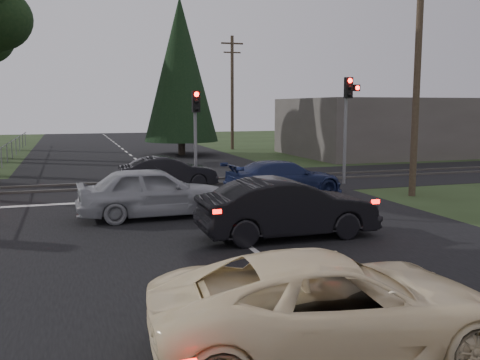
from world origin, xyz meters
name	(u,v)px	position (x,y,z in m)	size (l,w,h in m)	color
ground	(259,254)	(0.00, 0.00, 0.00)	(120.00, 120.00, 0.00)	#243317
road	(177,191)	(0.00, 10.00, 0.01)	(14.00, 100.00, 0.01)	black
rail_corridor	(168,184)	(0.00, 12.00, 0.01)	(120.00, 8.00, 0.01)	black
stop_line	(186,197)	(0.00, 8.20, 0.01)	(13.00, 0.35, 0.00)	silver
rail_near	(171,185)	(0.00, 11.20, 0.05)	(120.00, 0.12, 0.10)	#59544C
rail_far	(165,181)	(0.00, 12.80, 0.05)	(120.00, 0.12, 0.10)	#59544C
traffic_signal_right	(348,110)	(7.55, 9.47, 3.31)	(0.68, 0.48, 4.70)	slate
traffic_signal_center	(196,122)	(1.00, 10.68, 2.81)	(0.32, 0.48, 4.10)	slate
utility_pole_near	(417,72)	(8.50, 6.00, 4.73)	(1.80, 0.26, 9.00)	#4C3D2D
utility_pole_mid	(232,90)	(8.50, 30.00, 4.73)	(1.80, 0.26, 9.00)	#4C3D2D
utility_pole_far	(174,96)	(8.50, 55.00, 4.73)	(1.80, 0.26, 9.00)	#4C3D2D
conifer_tree	(180,70)	(3.50, 26.00, 5.99)	(5.20, 5.20, 11.00)	#473D33
fence_left	(5,165)	(-7.80, 22.50, 0.00)	(0.10, 36.00, 1.20)	slate
building_right	(390,127)	(18.00, 22.00, 2.00)	(14.00, 10.00, 4.00)	#59514C
cream_coupe	(333,305)	(-0.75, -5.13, 0.71)	(2.35, 5.10, 1.42)	#FAE4B4
dark_hatchback	(288,208)	(1.28, 1.31, 0.78)	(1.65, 4.74, 1.56)	black
silver_car	(153,192)	(-1.70, 5.00, 0.80)	(1.88, 4.69, 1.60)	#96999E
blue_sedan	(284,178)	(3.74, 7.51, 0.68)	(1.91, 4.70, 1.36)	#19244D
dark_car_far	(168,173)	(-0.20, 10.80, 0.67)	(1.42, 4.06, 1.34)	black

